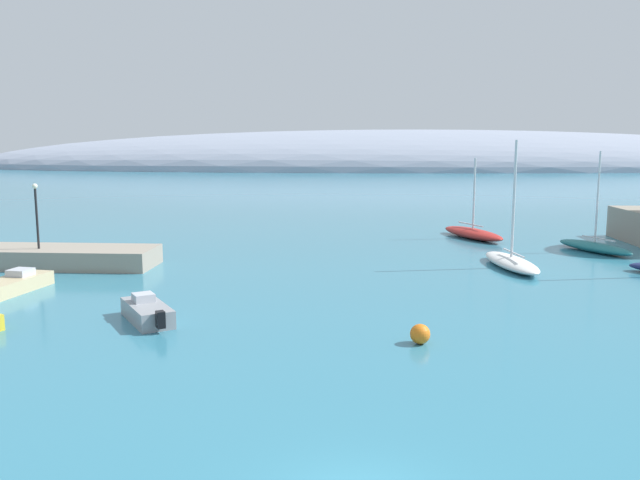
# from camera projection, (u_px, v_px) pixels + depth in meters

# --- Properties ---
(distant_ridge) EXTENTS (289.11, 75.40, 24.41)m
(distant_ridge) POSITION_uv_depth(u_px,v_px,m) (410.00, 168.00, 212.01)
(distant_ridge) COLOR #8E99AD
(distant_ridge) RESTS_ON ground
(sailboat_white_near_shore) EXTENTS (3.23, 8.21, 8.78)m
(sailboat_white_near_shore) POSITION_uv_depth(u_px,v_px,m) (511.00, 261.00, 45.08)
(sailboat_white_near_shore) COLOR white
(sailboat_white_near_shore) RESTS_ON water
(sailboat_teal_mid_mooring) EXTENTS (4.71, 7.36, 7.92)m
(sailboat_teal_mid_mooring) POSITION_uv_depth(u_px,v_px,m) (594.00, 246.00, 51.56)
(sailboat_teal_mid_mooring) COLOR #1E6B70
(sailboat_teal_mid_mooring) RESTS_ON water
(sailboat_red_outer_mooring) EXTENTS (5.36, 8.45, 7.20)m
(sailboat_red_outer_mooring) POSITION_uv_depth(u_px,v_px,m) (473.00, 233.00, 58.72)
(sailboat_red_outer_mooring) COLOR red
(sailboat_red_outer_mooring) RESTS_ON water
(motorboat_grey_foreground) EXTENTS (3.50, 4.41, 1.27)m
(motorboat_grey_foreground) POSITION_uv_depth(u_px,v_px,m) (147.00, 312.00, 31.74)
(motorboat_grey_foreground) COLOR gray
(motorboat_grey_foreground) RESTS_ON water
(motorboat_sand_alongside_breakwater) EXTENTS (2.90, 5.71, 1.21)m
(motorboat_sand_alongside_breakwater) POSITION_uv_depth(u_px,v_px,m) (13.00, 284.00, 37.95)
(motorboat_sand_alongside_breakwater) COLOR #C6B284
(motorboat_sand_alongside_breakwater) RESTS_ON water
(mooring_buoy_orange) EXTENTS (0.88, 0.88, 0.88)m
(mooring_buoy_orange) POSITION_uv_depth(u_px,v_px,m) (420.00, 334.00, 28.24)
(mooring_buoy_orange) COLOR orange
(mooring_buoy_orange) RESTS_ON water
(harbor_lamp_post) EXTENTS (0.36, 0.36, 4.49)m
(harbor_lamp_post) POSITION_uv_depth(u_px,v_px,m) (36.00, 209.00, 44.59)
(harbor_lamp_post) COLOR black
(harbor_lamp_post) RESTS_ON breakwater_rocks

